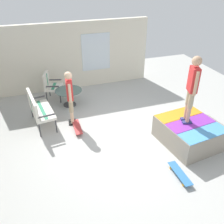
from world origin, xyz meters
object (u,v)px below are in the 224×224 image
patio_chair_near_house (50,84)px  skateboard_by_bench (77,127)px  person_watching (70,95)px  person_skater (192,85)px  patio_table (69,95)px  skate_ramp (190,132)px  skateboard_spare (180,173)px  patio_bench (38,108)px

patio_chair_near_house → skateboard_by_bench: patio_chair_near_house is taller
person_watching → person_skater: bearing=-124.5°
patio_chair_near_house → skateboard_by_bench: bearing=-168.0°
patio_chair_near_house → patio_table: (-0.63, -0.52, -0.21)m
person_skater → skateboard_by_bench: size_ratio=2.21×
patio_table → person_skater: 4.19m
skate_ramp → person_skater: size_ratio=1.32×
skate_ramp → skateboard_spare: skate_ramp is taller
patio_bench → person_skater: 4.34m
patio_table → skateboard_by_bench: 1.59m
patio_table → skateboard_by_bench: bearing=177.8°
skate_ramp → person_skater: 1.38m
patio_bench → person_watching: size_ratio=0.78×
patio_chair_near_house → person_skater: person_skater is taller
skate_ramp → patio_table: size_ratio=2.61×
skateboard_by_bench → patio_chair_near_house: bearing=12.0°
person_watching → patio_table: bearing=-6.2°
patio_bench → patio_table: bearing=-47.9°
skate_ramp → patio_bench: (2.15, 3.79, 0.30)m
person_watching → skateboard_spare: person_watching is taller
skate_ramp → patio_table: (3.12, 2.72, 0.09)m
patio_table → person_watching: bearing=173.8°
skateboard_by_bench → skateboard_spare: (-2.62, -1.85, 0.00)m
person_watching → skateboard_by_bench: 0.98m
skate_ramp → skateboard_spare: bearing=138.5°
skate_ramp → patio_chair_near_house: (3.74, 3.24, 0.30)m
patio_chair_near_house → skate_ramp: bearing=-139.1°
patio_bench → patio_table: (0.97, -1.07, -0.21)m
skate_ramp → person_watching: person_watching is taller
skate_ramp → patio_bench: 4.37m
patio_bench → person_watching: 1.03m
patio_chair_near_house → person_skater: (-3.65, -3.12, 1.07)m
person_skater → skateboard_by_bench: person_skater is taller
patio_table → patio_bench: bearing=132.1°
patio_table → skateboard_spare: patio_table is taller
patio_bench → skateboard_by_bench: bearing=-120.1°
skateboard_spare → skate_ramp: bearing=-41.5°
person_watching → person_skater: person_skater is taller
patio_bench → patio_chair_near_house: same height
person_skater → skateboard_spare: size_ratio=2.22×
person_watching → skateboard_spare: size_ratio=2.09×
person_watching → skateboard_by_bench: person_watching is taller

